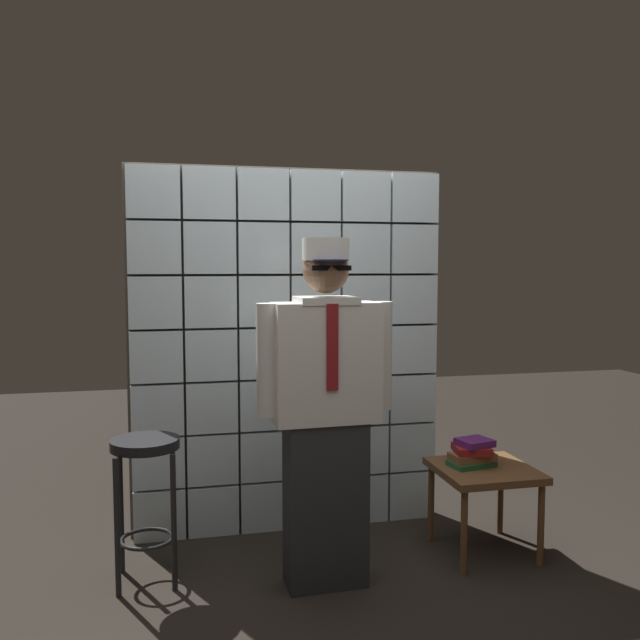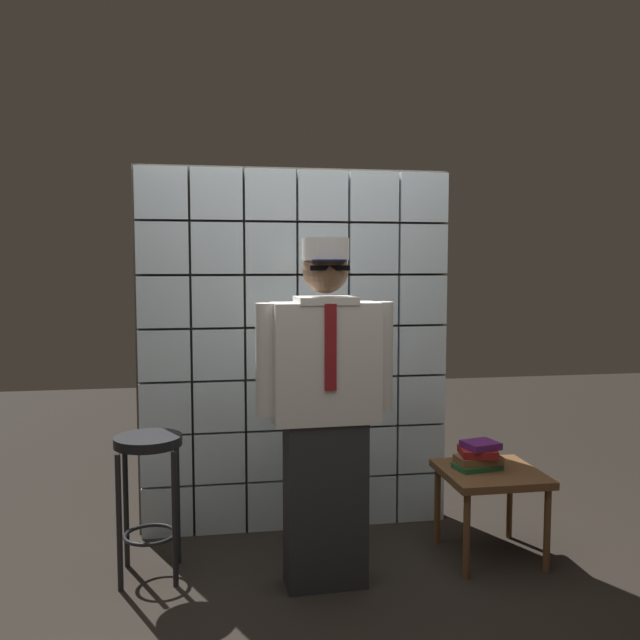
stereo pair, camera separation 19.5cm
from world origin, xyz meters
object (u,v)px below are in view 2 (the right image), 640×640
object	(u,v)px
bar_stool	(149,472)
book_stack	(478,456)
side_table	(490,481)
coffee_mug	(473,460)
standing_person	(325,407)

from	to	relation	value
bar_stool	book_stack	size ratio (longest dim) A/B	2.77
side_table	coffee_mug	world-z (taller)	coffee_mug
book_stack	coffee_mug	size ratio (longest dim) A/B	2.10
book_stack	side_table	bearing A→B (deg)	-30.98
bar_stool	coffee_mug	world-z (taller)	bar_stool
bar_stool	coffee_mug	bearing A→B (deg)	-0.83
side_table	standing_person	bearing A→B (deg)	-169.99
standing_person	side_table	xyz separation A→B (m)	(0.94, 0.17, -0.48)
bar_stool	coffee_mug	xyz separation A→B (m)	(1.72, -0.03, -0.02)
standing_person	side_table	bearing A→B (deg)	7.91
bar_stool	side_table	bearing A→B (deg)	-2.06
side_table	book_stack	distance (m)	0.15
bar_stool	side_table	size ratio (longest dim) A/B	1.41
side_table	coffee_mug	distance (m)	0.15
side_table	book_stack	size ratio (longest dim) A/B	1.96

